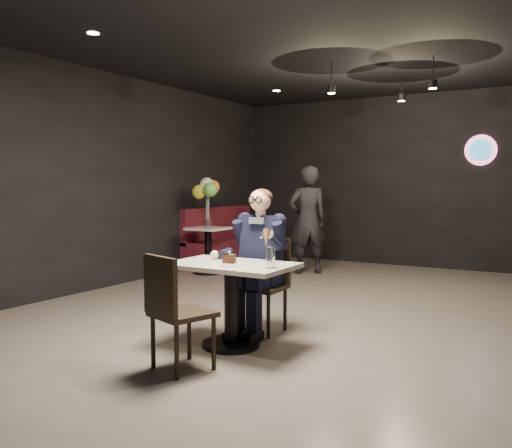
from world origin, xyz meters
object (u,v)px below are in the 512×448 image
Objects in this scene: side_table at (208,251)px; chair_near at (183,311)px; passerby at (308,220)px; chair_far at (262,285)px; booth_bench at (227,236)px; sundae_glass at (271,257)px; main_table at (231,305)px; balloon_vase at (208,222)px; seated_man at (262,259)px.

chair_near is at bearing -57.10° from side_table.
passerby reaches higher than chair_near.
chair_far is 0.45× the size of booth_bench.
passerby is (-1.51, 3.99, 0.03)m from sundae_glass.
sundae_glass is at bearing -6.33° from main_table.
balloon_vase is (-2.91, 3.20, -0.01)m from sundae_glass.
balloon_vase is at bearing 128.24° from main_table.
sundae_glass is at bearing -54.38° from chair_far.
sundae_glass is 4.32m from balloon_vase.
chair_far is at bearing -46.32° from balloon_vase.
booth_bench is at bearing 127.70° from seated_man.
side_table is at bearing 133.68° from seated_man.
booth_bench is (-2.78, 3.60, -0.21)m from seated_man.
chair_near is at bearing -90.00° from chair_far.
passerby is (-1.09, 3.40, 0.41)m from chair_far.
chair_near is 1.26m from seated_man.
seated_man is at bearing 67.04° from passerby.
balloon_vase is (-2.48, 2.60, 0.37)m from chair_far.
side_table is at bearing 133.68° from chair_far.
side_table is (-2.48, 2.60, -0.36)m from seated_man.
chair_far is at bearing 67.04° from passerby.
chair_far is 0.83m from sundae_glass.
passerby is (-1.09, 4.63, 0.41)m from chair_near.
balloon_vase is (-2.48, 3.84, 0.37)m from chair_near.
balloon_vase is at bearing 132.31° from sundae_glass.
balloon_vase is 0.09× the size of passerby.
seated_man is at bearing -52.30° from booth_bench.
main_table is 0.65m from seated_man.
chair_far is at bearing -46.32° from side_table.
chair_far is at bearing 108.66° from chair_near.
sundae_glass is 4.35m from side_table.
side_table is 1.69m from passerby.
sundae_glass is at bearing -47.69° from side_table.
balloon_vase is at bearing 133.68° from seated_man.
chair_far is 0.64× the size of seated_man.
seated_man reaches higher than booth_bench.
sundae_glass is at bearing 74.89° from chair_near.
seated_man is at bearing 108.66° from chair_near.
seated_man reaches higher than side_table.
balloon_vase is (0.30, -1.00, 0.31)m from booth_bench.
sundae_glass is (0.43, 0.64, 0.38)m from chair_near.
booth_bench is 1.06m from side_table.
main_table is at bearing -90.00° from chair_far.
booth_bench reaches higher than chair_far.
side_table is at bearing -73.30° from booth_bench.
booth_bench reaches higher than side_table.
booth_bench reaches higher than sundae_glass.
seated_man reaches higher than sundae_glass.
chair_far reaches higher than side_table.
booth_bench is 1.09m from balloon_vase.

